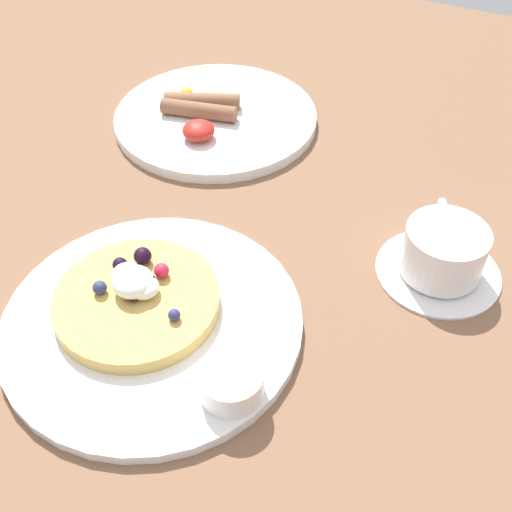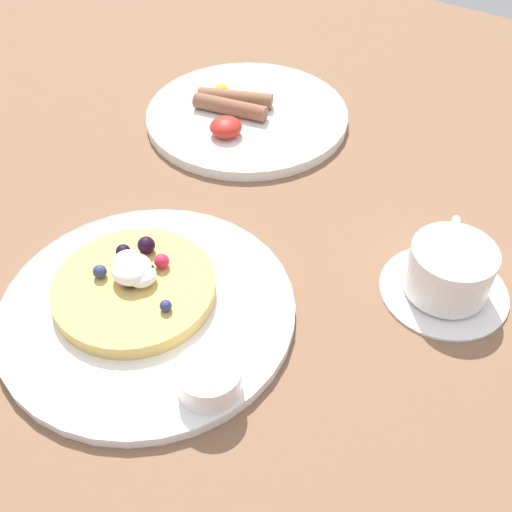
# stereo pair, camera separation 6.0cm
# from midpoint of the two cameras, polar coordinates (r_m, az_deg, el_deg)

# --- Properties ---
(ground_plane) EXTENTS (2.04, 1.53, 0.03)m
(ground_plane) POSITION_cam_midpoint_polar(r_m,az_deg,el_deg) (0.65, -4.17, -3.55)
(ground_plane) COLOR brown
(pancake_plate) EXTENTS (0.28, 0.28, 0.01)m
(pancake_plate) POSITION_cam_midpoint_polar(r_m,az_deg,el_deg) (0.61, -12.20, -5.98)
(pancake_plate) COLOR white
(pancake_plate) RESTS_ON ground_plane
(pancake_with_berries) EXTENTS (0.16, 0.16, 0.04)m
(pancake_with_berries) POSITION_cam_midpoint_polar(r_m,az_deg,el_deg) (0.61, -13.61, -3.81)
(pancake_with_berries) COLOR tan
(pancake_with_berries) RESTS_ON pancake_plate
(syrup_ramekin) EXTENTS (0.06, 0.06, 0.03)m
(syrup_ramekin) POSITION_cam_midpoint_polar(r_m,az_deg,el_deg) (0.53, -5.57, -11.50)
(syrup_ramekin) COLOR white
(syrup_ramekin) RESTS_ON pancake_plate
(breakfast_plate) EXTENTS (0.27, 0.27, 0.01)m
(breakfast_plate) POSITION_cam_midpoint_polar(r_m,az_deg,el_deg) (0.86, -5.71, 12.31)
(breakfast_plate) COLOR white
(breakfast_plate) RESTS_ON ground_plane
(fried_breakfast) EXTENTS (0.13, 0.13, 0.02)m
(fried_breakfast) POSITION_cam_midpoint_polar(r_m,az_deg,el_deg) (0.86, -7.47, 13.04)
(fried_breakfast) COLOR brown
(fried_breakfast) RESTS_ON breakfast_plate
(coffee_saucer) EXTENTS (0.13, 0.13, 0.01)m
(coffee_saucer) POSITION_cam_midpoint_polar(r_m,az_deg,el_deg) (0.66, 13.73, -1.45)
(coffee_saucer) COLOR white
(coffee_saucer) RESTS_ON ground_plane
(coffee_cup) EXTENTS (0.08, 0.11, 0.05)m
(coffee_cup) POSITION_cam_midpoint_polar(r_m,az_deg,el_deg) (0.64, 14.17, 0.49)
(coffee_cup) COLOR white
(coffee_cup) RESTS_ON coffee_saucer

